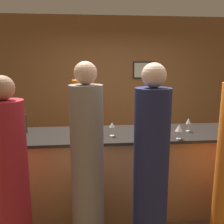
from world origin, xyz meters
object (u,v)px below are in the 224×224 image
object	(u,v)px
wine_bottle_0	(24,122)
guest_2	(151,173)
guest_3	(10,181)
bartender	(84,128)
guest_1	(87,168)

from	to	relation	value
wine_bottle_0	guest_2	bearing A→B (deg)	-38.01
guest_3	bartender	bearing A→B (deg)	68.88
guest_1	guest_2	distance (m)	0.61
wine_bottle_0	guest_3	bearing A→B (deg)	-84.57
bartender	guest_2	distance (m)	1.89
bartender	wine_bottle_0	xyz separation A→B (m)	(-0.75, -0.69, 0.28)
guest_3	guest_2	bearing A→B (deg)	-3.57
bartender	guest_2	size ratio (longest dim) A/B	0.98
guest_2	guest_3	xyz separation A→B (m)	(-1.30, 0.08, -0.06)
guest_2	guest_3	bearing A→B (deg)	176.43
guest_1	guest_3	bearing A→B (deg)	-173.98
bartender	wine_bottle_0	bearing A→B (deg)	42.53
guest_1	guest_2	xyz separation A→B (m)	(0.59, -0.16, -0.01)
guest_3	wine_bottle_0	xyz separation A→B (m)	(-0.10, 1.01, 0.31)
guest_1	bartender	bearing A→B (deg)	91.91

